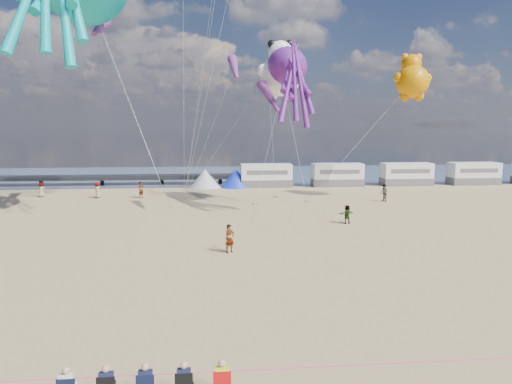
# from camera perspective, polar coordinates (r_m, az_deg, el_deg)

# --- Properties ---
(ground) EXTENTS (120.00, 120.00, 0.00)m
(ground) POSITION_cam_1_polar(r_m,az_deg,el_deg) (20.68, -3.25, -14.57)
(ground) COLOR tan
(ground) RESTS_ON ground
(water) EXTENTS (120.00, 120.00, 0.00)m
(water) POSITION_cam_1_polar(r_m,az_deg,el_deg) (74.48, -4.59, 2.16)
(water) COLOR #3E5576
(water) RESTS_ON ground
(pier) EXTENTS (60.00, 3.00, 0.50)m
(pier) POSITION_cam_1_polar(r_m,az_deg,el_deg) (69.12, -28.41, 1.51)
(pier) COLOR black
(pier) RESTS_ON ground
(motorhome_0) EXTENTS (6.60, 2.50, 3.00)m
(motorhome_0) POSITION_cam_1_polar(r_m,az_deg,el_deg) (59.76, 1.29, 2.08)
(motorhome_0) COLOR silver
(motorhome_0) RESTS_ON ground
(motorhome_1) EXTENTS (6.60, 2.50, 3.00)m
(motorhome_1) POSITION_cam_1_polar(r_m,az_deg,el_deg) (61.53, 10.12, 2.13)
(motorhome_1) COLOR silver
(motorhome_1) RESTS_ON ground
(motorhome_2) EXTENTS (6.60, 2.50, 3.00)m
(motorhome_2) POSITION_cam_1_polar(r_m,az_deg,el_deg) (64.66, 18.28, 2.14)
(motorhome_2) COLOR silver
(motorhome_2) RESTS_ON ground
(motorhome_3) EXTENTS (6.60, 2.50, 3.00)m
(motorhome_3) POSITION_cam_1_polar(r_m,az_deg,el_deg) (68.96, 25.56, 2.10)
(motorhome_3) COLOR silver
(motorhome_3) RESTS_ON ground
(tent_white) EXTENTS (4.00, 4.00, 2.40)m
(tent_white) POSITION_cam_1_polar(r_m,az_deg,el_deg) (59.45, -6.40, 1.71)
(tent_white) COLOR white
(tent_white) RESTS_ON ground
(tent_blue) EXTENTS (4.00, 4.00, 2.40)m
(tent_blue) POSITION_cam_1_polar(r_m,az_deg,el_deg) (59.49, -2.55, 1.75)
(tent_blue) COLOR #1933CC
(tent_blue) RESTS_ON ground
(spectator_row) EXTENTS (6.10, 0.90, 1.30)m
(spectator_row) POSITION_cam_1_polar(r_m,az_deg,el_deg) (14.70, -13.55, -22.13)
(spectator_row) COLOR black
(spectator_row) RESTS_ON ground
(rope_line) EXTENTS (34.00, 0.03, 0.03)m
(rope_line) POSITION_cam_1_polar(r_m,az_deg,el_deg) (16.19, -2.65, -21.41)
(rope_line) COLOR #F2338C
(rope_line) RESTS_ON ground
(standing_person) EXTENTS (0.80, 0.72, 1.83)m
(standing_person) POSITION_cam_1_polar(r_m,az_deg,el_deg) (29.13, -3.32, -5.83)
(standing_person) COLOR tan
(standing_person) RESTS_ON ground
(beachgoer_0) EXTENTS (0.70, 0.60, 1.63)m
(beachgoer_0) POSITION_cam_1_polar(r_m,az_deg,el_deg) (56.78, -25.25, 0.25)
(beachgoer_0) COLOR #7F6659
(beachgoer_0) RESTS_ON ground
(beachgoer_1) EXTENTS (0.78, 1.02, 1.86)m
(beachgoer_1) POSITION_cam_1_polar(r_m,az_deg,el_deg) (50.00, 15.72, -0.13)
(beachgoer_1) COLOR #7F6659
(beachgoer_1) RESTS_ON ground
(beachgoer_4) EXTENTS (0.98, 0.64, 1.55)m
(beachgoer_4) POSITION_cam_1_polar(r_m,az_deg,el_deg) (38.28, 11.31, -2.75)
(beachgoer_4) COLOR #7F6659
(beachgoer_4) RESTS_ON ground
(beachgoer_5) EXTENTS (1.50, 1.66, 1.84)m
(beachgoer_5) POSITION_cam_1_polar(r_m,az_deg,el_deg) (52.21, -14.17, 0.27)
(beachgoer_5) COLOR #7F6659
(beachgoer_5) RESTS_ON ground
(beachgoer_6) EXTENTS (0.54, 0.71, 1.77)m
(beachgoer_6) POSITION_cam_1_polar(r_m,az_deg,el_deg) (53.57, -19.19, 0.22)
(beachgoer_6) COLOR #7F6659
(beachgoer_6) RESTS_ON ground
(sandbag_a) EXTENTS (0.50, 0.35, 0.22)m
(sandbag_a) POSITION_cam_1_polar(r_m,az_deg,el_deg) (45.27, -10.69, -1.88)
(sandbag_a) COLOR gray
(sandbag_a) RESTS_ON ground
(sandbag_b) EXTENTS (0.50, 0.35, 0.22)m
(sandbag_b) POSITION_cam_1_polar(r_m,az_deg,el_deg) (46.38, -0.07, -1.49)
(sandbag_b) COLOR gray
(sandbag_b) RESTS_ON ground
(sandbag_c) EXTENTS (0.50, 0.35, 0.22)m
(sandbag_c) POSITION_cam_1_polar(r_m,az_deg,el_deg) (48.06, 6.42, -1.19)
(sandbag_c) COLOR gray
(sandbag_c) RESTS_ON ground
(sandbag_d) EXTENTS (0.50, 0.35, 0.22)m
(sandbag_d) POSITION_cam_1_polar(r_m,az_deg,el_deg) (50.74, 2.49, -0.64)
(sandbag_d) COLOR gray
(sandbag_d) RESTS_ON ground
(sandbag_e) EXTENTS (0.50, 0.35, 0.22)m
(sandbag_e) POSITION_cam_1_polar(r_m,az_deg,el_deg) (49.47, -8.95, -0.97)
(sandbag_e) COLOR gray
(sandbag_e) RESTS_ON ground
(kite_octopus_purple) EXTENTS (4.86, 9.33, 10.22)m
(kite_octopus_purple) POSITION_cam_1_polar(r_m,az_deg,el_deg) (46.07, 3.85, 15.26)
(kite_octopus_purple) COLOR #621F80
(kite_panda) EXTENTS (6.11, 5.91, 7.02)m
(kite_panda) POSITION_cam_1_polar(r_m,az_deg,el_deg) (46.56, 3.18, 14.35)
(kite_panda) COLOR white
(kite_teddy_orange) EXTENTS (5.08, 4.91, 5.86)m
(kite_teddy_orange) POSITION_cam_1_polar(r_m,az_deg,el_deg) (51.25, 18.97, 12.91)
(kite_teddy_orange) COLOR orange
(windsock_left) EXTENTS (1.53, 6.92, 6.86)m
(windsock_left) POSITION_cam_1_polar(r_m,az_deg,el_deg) (45.86, -18.93, 18.87)
(windsock_left) COLOR red
(windsock_mid) EXTENTS (1.96, 6.65, 6.57)m
(windsock_mid) POSITION_cam_1_polar(r_m,az_deg,el_deg) (42.09, 1.74, 11.75)
(windsock_mid) COLOR red
(windsock_right) EXTENTS (1.14, 4.47, 4.43)m
(windsock_right) POSITION_cam_1_polar(r_m,az_deg,el_deg) (40.56, -2.70, 15.18)
(windsock_right) COLOR red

